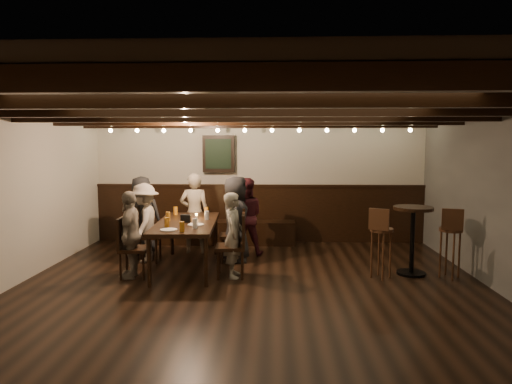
{
  "coord_description": "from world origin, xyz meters",
  "views": [
    {
      "loc": [
        0.31,
        -5.53,
        1.94
      ],
      "look_at": [
        0.02,
        1.3,
        1.22
      ],
      "focal_mm": 32.0,
      "sensor_mm": 36.0,
      "label": 1
    }
  ],
  "objects_px": {
    "person_right_near": "(236,219)",
    "person_right_far": "(234,235)",
    "chair_left_far": "(133,259)",
    "bar_stool_left": "(381,252)",
    "dining_table": "(186,226)",
    "person_bench_right": "(245,216)",
    "chair_left_near": "(147,245)",
    "person_bench_left": "(142,216)",
    "chair_right_near": "(234,245)",
    "person_bench_centre": "(194,213)",
    "person_left_far": "(130,234)",
    "person_left_near": "(145,223)",
    "bar_stool_right": "(450,252)",
    "chair_right_far": "(232,258)",
    "high_top_table": "(413,230)"
  },
  "relations": [
    {
      "from": "chair_left_far",
      "to": "bar_stool_right",
      "type": "distance_m",
      "value": 4.6
    },
    {
      "from": "person_right_far",
      "to": "chair_right_far",
      "type": "bearing_deg",
      "value": 90.0
    },
    {
      "from": "high_top_table",
      "to": "chair_right_near",
      "type": "bearing_deg",
      "value": 166.16
    },
    {
      "from": "chair_left_near",
      "to": "high_top_table",
      "type": "height_order",
      "value": "high_top_table"
    },
    {
      "from": "chair_right_far",
      "to": "person_right_far",
      "type": "bearing_deg",
      "value": -90.0
    },
    {
      "from": "person_right_near",
      "to": "high_top_table",
      "type": "height_order",
      "value": "person_right_near"
    },
    {
      "from": "person_left_near",
      "to": "bar_stool_right",
      "type": "relative_size",
      "value": 1.26
    },
    {
      "from": "person_right_near",
      "to": "person_right_far",
      "type": "distance_m",
      "value": 0.9
    },
    {
      "from": "person_bench_left",
      "to": "person_right_far",
      "type": "height_order",
      "value": "person_bench_left"
    },
    {
      "from": "chair_left_far",
      "to": "person_right_near",
      "type": "distance_m",
      "value": 1.78
    },
    {
      "from": "person_bench_right",
      "to": "person_left_far",
      "type": "relative_size",
      "value": 1.07
    },
    {
      "from": "chair_left_far",
      "to": "bar_stool_left",
      "type": "xyz_separation_m",
      "value": [
        3.6,
        0.11,
        0.12
      ]
    },
    {
      "from": "chair_left_far",
      "to": "chair_right_near",
      "type": "distance_m",
      "value": 1.7
    },
    {
      "from": "person_bench_right",
      "to": "high_top_table",
      "type": "height_order",
      "value": "person_bench_right"
    },
    {
      "from": "person_bench_left",
      "to": "bar_stool_left",
      "type": "bearing_deg",
      "value": 159.02
    },
    {
      "from": "chair_left_near",
      "to": "person_right_near",
      "type": "height_order",
      "value": "person_right_near"
    },
    {
      "from": "person_bench_centre",
      "to": "person_right_near",
      "type": "relative_size",
      "value": 1.01
    },
    {
      "from": "person_bench_centre",
      "to": "bar_stool_left",
      "type": "xyz_separation_m",
      "value": [
        2.97,
        -1.43,
        -0.33
      ]
    },
    {
      "from": "person_right_far",
      "to": "high_top_table",
      "type": "xyz_separation_m",
      "value": [
        2.64,
        0.23,
        0.05
      ]
    },
    {
      "from": "dining_table",
      "to": "person_bench_right",
      "type": "distance_m",
      "value": 1.27
    },
    {
      "from": "person_bench_centre",
      "to": "person_left_near",
      "type": "relative_size",
      "value": 1.1
    },
    {
      "from": "person_bench_left",
      "to": "person_right_near",
      "type": "bearing_deg",
      "value": 164.74
    },
    {
      "from": "person_bench_centre",
      "to": "bar_stool_left",
      "type": "height_order",
      "value": "person_bench_centre"
    },
    {
      "from": "chair_left_near",
      "to": "person_bench_right",
      "type": "xyz_separation_m",
      "value": [
        1.59,
        0.54,
        0.41
      ]
    },
    {
      "from": "chair_left_far",
      "to": "high_top_table",
      "type": "height_order",
      "value": "high_top_table"
    },
    {
      "from": "person_bench_right",
      "to": "high_top_table",
      "type": "relative_size",
      "value": 1.33
    },
    {
      "from": "high_top_table",
      "to": "bar_stool_right",
      "type": "bearing_deg",
      "value": -17.34
    },
    {
      "from": "bar_stool_left",
      "to": "person_left_near",
      "type": "bearing_deg",
      "value": -163.09
    },
    {
      "from": "chair_left_near",
      "to": "person_bench_right",
      "type": "relative_size",
      "value": 0.66
    },
    {
      "from": "person_bench_centre",
      "to": "bar_stool_right",
      "type": "xyz_separation_m",
      "value": [
        3.97,
        -1.38,
        -0.33
      ]
    },
    {
      "from": "person_bench_right",
      "to": "person_left_near",
      "type": "relative_size",
      "value": 1.04
    },
    {
      "from": "chair_left_far",
      "to": "person_bench_right",
      "type": "bearing_deg",
      "value": 129.83
    },
    {
      "from": "person_right_near",
      "to": "person_left_near",
      "type": "bearing_deg",
      "value": 90.0
    },
    {
      "from": "person_bench_right",
      "to": "person_right_near",
      "type": "relative_size",
      "value": 0.96
    },
    {
      "from": "bar_stool_right",
      "to": "chair_right_far",
      "type": "bearing_deg",
      "value": -163.46
    },
    {
      "from": "person_left_near",
      "to": "bar_stool_right",
      "type": "distance_m",
      "value": 4.75
    },
    {
      "from": "person_left_far",
      "to": "person_right_near",
      "type": "relative_size",
      "value": 0.9
    },
    {
      "from": "person_bench_left",
      "to": "person_bench_centre",
      "type": "bearing_deg",
      "value": -170.54
    },
    {
      "from": "person_bench_left",
      "to": "chair_right_near",
      "type": "bearing_deg",
      "value": 164.47
    },
    {
      "from": "dining_table",
      "to": "bar_stool_right",
      "type": "distance_m",
      "value": 3.93
    },
    {
      "from": "chair_right_far",
      "to": "high_top_table",
      "type": "height_order",
      "value": "high_top_table"
    },
    {
      "from": "chair_left_near",
      "to": "person_bench_left",
      "type": "relative_size",
      "value": 0.64
    },
    {
      "from": "chair_right_near",
      "to": "person_left_far",
      "type": "bearing_deg",
      "value": 121.49
    },
    {
      "from": "dining_table",
      "to": "chair_right_far",
      "type": "relative_size",
      "value": 2.17
    },
    {
      "from": "chair_left_near",
      "to": "bar_stool_right",
      "type": "xyz_separation_m",
      "value": [
        4.65,
        -0.74,
        0.11
      ]
    },
    {
      "from": "chair_right_far",
      "to": "person_bench_left",
      "type": "xyz_separation_m",
      "value": [
        -1.69,
        1.26,
        0.41
      ]
    },
    {
      "from": "chair_right_near",
      "to": "person_bench_centre",
      "type": "distance_m",
      "value": 1.03
    },
    {
      "from": "person_bench_centre",
      "to": "person_left_far",
      "type": "height_order",
      "value": "person_bench_centre"
    },
    {
      "from": "bar_stool_left",
      "to": "bar_stool_right",
      "type": "xyz_separation_m",
      "value": [
        1.0,
        0.05,
        0.0
      ]
    },
    {
      "from": "person_left_far",
      "to": "person_right_far",
      "type": "height_order",
      "value": "person_left_far"
    }
  ]
}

